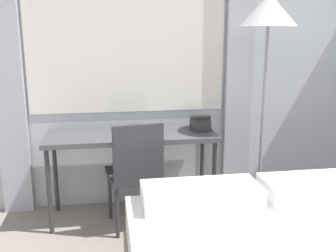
# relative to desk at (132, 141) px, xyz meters

# --- Properties ---
(wall_back_with_window) EXTENTS (5.22, 0.13, 2.70)m
(wall_back_with_window) POSITION_rel_desk_xyz_m (0.36, 0.32, 0.69)
(wall_back_with_window) COLOR silver
(wall_back_with_window) RESTS_ON ground_plane
(desk) EXTENTS (1.37, 0.49, 0.73)m
(desk) POSITION_rel_desk_xyz_m (0.00, 0.00, 0.00)
(desk) COLOR #4C4C51
(desk) RESTS_ON ground_plane
(desk_chair) EXTENTS (0.46, 0.46, 0.88)m
(desk_chair) POSITION_rel_desk_xyz_m (0.01, -0.23, -0.16)
(desk_chair) COLOR #333338
(desk_chair) RESTS_ON ground_plane
(standing_lamp) EXTENTS (0.44, 0.44, 1.82)m
(standing_lamp) POSITION_rel_desk_xyz_m (1.06, -0.14, 0.95)
(standing_lamp) COLOR #4C4C51
(standing_lamp) RESTS_ON ground_plane
(telephone) EXTENTS (0.17, 0.18, 0.12)m
(telephone) POSITION_rel_desk_xyz_m (0.58, 0.03, 0.12)
(telephone) COLOR #2D2D2D
(telephone) RESTS_ON desk
(book) EXTENTS (0.23, 0.18, 0.02)m
(book) POSITION_rel_desk_xyz_m (0.05, -0.02, 0.08)
(book) COLOR #33664C
(book) RESTS_ON desk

